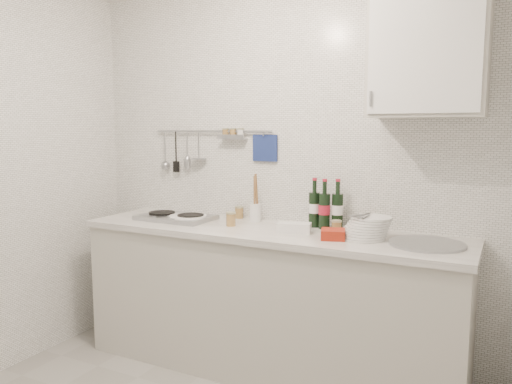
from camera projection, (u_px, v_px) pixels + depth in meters
back_wall at (287, 172)px, 3.33m from camera, size 3.00×0.02×2.50m
counter at (269, 304)px, 3.17m from camera, size 2.44×0.64×0.96m
wall_rail at (209, 145)px, 3.55m from camera, size 0.98×0.09×0.34m
wall_cabinet at (429, 52)px, 2.68m from camera, size 0.60×0.38×0.70m
plate_stack_hob at (187, 218)px, 3.36m from camera, size 0.28×0.27×0.04m
plate_stack_sink at (366, 228)px, 2.83m from camera, size 0.30×0.28×0.13m
wine_bottles at (325, 204)px, 3.11m from camera, size 0.22×0.10×0.31m
butter_dish at (294, 228)px, 2.99m from camera, size 0.22×0.15×0.06m
strawberry_punnet at (333, 234)px, 2.82m from camera, size 0.17×0.17×0.06m
utensil_crock at (255, 210)px, 3.35m from camera, size 0.08×0.08×0.32m
jar_a at (239, 212)px, 3.47m from camera, size 0.06×0.06×0.08m
jar_b at (371, 225)px, 2.98m from camera, size 0.07×0.07×0.09m
jar_c at (336, 227)px, 2.96m from camera, size 0.06×0.06×0.08m
jar_d at (231, 219)px, 3.19m from camera, size 0.06×0.06×0.09m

